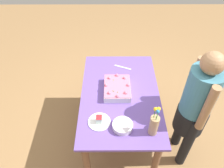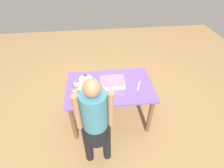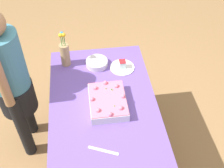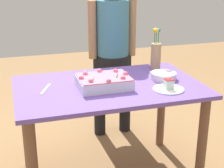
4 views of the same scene
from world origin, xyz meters
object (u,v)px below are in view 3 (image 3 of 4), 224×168
at_px(serving_plate_with_slice, 122,66).
at_px(fruit_bowl, 97,63).
at_px(sheet_cake, 108,101).
at_px(flower_vase, 65,53).
at_px(cake_knife, 103,151).
at_px(person_standing, 11,80).

xyz_separation_m(serving_plate_with_slice, fruit_bowl, (0.06, 0.22, 0.01)).
distance_m(sheet_cake, serving_plate_with_slice, 0.46).
relative_size(flower_vase, fruit_bowl, 1.76).
height_order(cake_knife, fruit_bowl, fruit_bowl).
distance_m(serving_plate_with_slice, flower_vase, 0.52).
xyz_separation_m(cake_knife, flower_vase, (0.94, 0.24, 0.12)).
bearing_deg(cake_knife, sheet_cake, 101.92).
bearing_deg(serving_plate_with_slice, fruit_bowl, 73.84).
height_order(sheet_cake, cake_knife, sheet_cake).
relative_size(cake_knife, flower_vase, 0.63).
height_order(sheet_cake, fruit_bowl, sheet_cake).
distance_m(flower_vase, person_standing, 0.50).
distance_m(sheet_cake, person_standing, 0.81).
xyz_separation_m(fruit_bowl, person_standing, (-0.19, 0.72, 0.06)).
height_order(fruit_bowl, person_standing, person_standing).
distance_m(cake_knife, person_standing, 0.98).
bearing_deg(flower_vase, person_standing, 118.55).
bearing_deg(fruit_bowl, sheet_cake, -175.09).
bearing_deg(sheet_cake, flower_vase, 30.46).
bearing_deg(serving_plate_with_slice, person_standing, 97.51).
relative_size(serving_plate_with_slice, fruit_bowl, 1.13).
height_order(sheet_cake, serving_plate_with_slice, sheet_cake).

